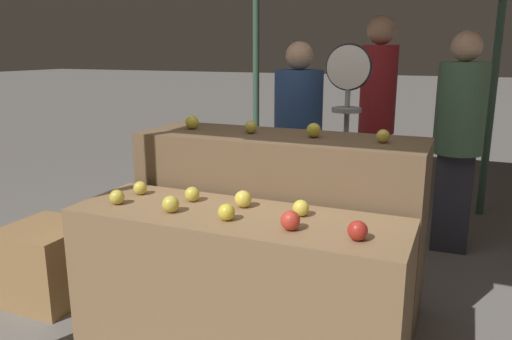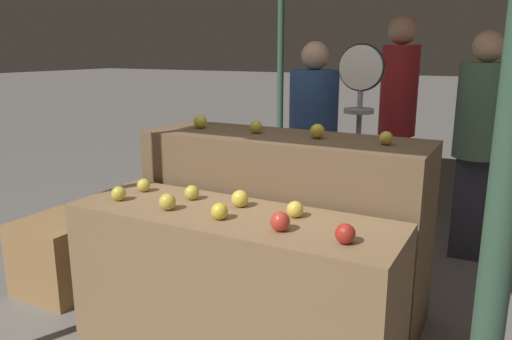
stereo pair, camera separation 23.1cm
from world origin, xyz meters
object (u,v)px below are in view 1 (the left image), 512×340
object	(u,v)px
person_customer_left	(377,105)
person_customer_right	(459,129)
produce_scale	(347,107)
wooden_crate_side	(49,263)
person_vendor_at_scale	(298,132)

from	to	relation	value
person_customer_left	person_customer_right	bearing A→B (deg)	148.23
produce_scale	wooden_crate_side	size ratio (longest dim) A/B	3.28
person_vendor_at_scale	person_customer_right	xyz separation A→B (m)	(1.16, 0.34, 0.05)
person_customer_right	wooden_crate_side	size ratio (longest dim) A/B	3.47
wooden_crate_side	produce_scale	bearing A→B (deg)	37.28
person_vendor_at_scale	person_customer_right	distance (m)	1.21
person_vendor_at_scale	produce_scale	bearing A→B (deg)	162.16
produce_scale	person_vendor_at_scale	size ratio (longest dim) A/B	0.99
person_vendor_at_scale	wooden_crate_side	size ratio (longest dim) A/B	3.33
person_vendor_at_scale	person_customer_right	world-z (taller)	person_customer_right
person_vendor_at_scale	wooden_crate_side	distance (m)	2.01
produce_scale	person_customer_left	distance (m)	0.97
person_customer_right	wooden_crate_side	world-z (taller)	person_customer_right
person_customer_left	person_customer_right	size ratio (longest dim) A/B	1.08
person_customer_left	wooden_crate_side	size ratio (longest dim) A/B	3.77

